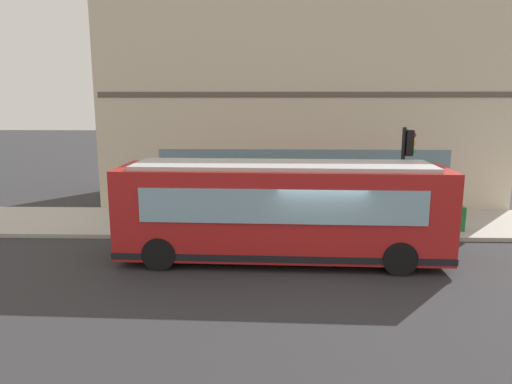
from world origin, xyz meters
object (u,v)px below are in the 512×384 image
Objects in this scene: traffic_light_near_corner at (406,160)px; fire_hydrant at (357,206)px; newspaper_vending_box at (458,218)px; pedestrian_by_light_pole at (311,192)px; pedestrian_near_building_entrance at (211,192)px; city_bus_nearside at (281,211)px; pedestrian_near_hydrant at (455,196)px.

traffic_light_near_corner is 3.92m from fire_hydrant.
newspaper_vending_box is at bearing -76.18° from traffic_light_near_corner.
pedestrian_by_light_pole is at bearing 106.03° from fire_hydrant.
fire_hydrant is 0.41× the size of pedestrian_by_light_pole.
pedestrian_near_building_entrance reaches higher than fire_hydrant.
city_bus_nearside is 7.40m from newspaper_vending_box.
traffic_light_near_corner is (2.50, -4.47, 1.29)m from city_bus_nearside.
pedestrian_near_building_entrance reaches higher than newspaper_vending_box.
city_bus_nearside is 5.07m from pedestrian_by_light_pole.
pedestrian_near_hydrant is (-0.78, -9.95, 0.07)m from pedestrian_near_building_entrance.
traffic_light_near_corner is at bearing 128.07° from pedestrian_near_hydrant.
city_bus_nearside is at bearing 148.44° from fire_hydrant.
traffic_light_near_corner is at bearing 103.82° from newspaper_vending_box.
traffic_light_near_corner is 3.74m from pedestrian_near_hydrant.
pedestrian_near_building_entrance is (2.83, 7.33, -1.76)m from traffic_light_near_corner.
traffic_light_near_corner reaches higher than pedestrian_by_light_pole.
pedestrian_by_light_pole reaches higher than newspaper_vending_box.
city_bus_nearside reaches higher than pedestrian_near_building_entrance.
city_bus_nearside is 2.62× the size of traffic_light_near_corner.
pedestrian_near_hydrant is at bearing -15.25° from newspaper_vending_box.
newspaper_vending_box is (3.04, -6.68, -0.95)m from city_bus_nearside.
pedestrian_near_hydrant is (-0.89, -3.74, 0.63)m from fire_hydrant.
pedestrian_near_hydrant is at bearing -103.44° from fire_hydrant.
city_bus_nearside is 5.28m from traffic_light_near_corner.
newspaper_vending_box is (0.54, -2.21, -2.24)m from traffic_light_near_corner.
fire_hydrant is at bearing -73.97° from pedestrian_by_light_pole.
pedestrian_near_building_entrance is 9.98m from pedestrian_near_hydrant.
city_bus_nearside is 8.43m from pedestrian_near_hydrant.
traffic_light_near_corner reaches higher than newspaper_vending_box.
pedestrian_near_hydrant is (2.05, -2.62, -1.70)m from traffic_light_near_corner.
pedestrian_by_light_pole is (2.38, 3.11, -1.64)m from traffic_light_near_corner.
pedestrian_near_hydrant is 1.91× the size of newspaper_vending_box.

